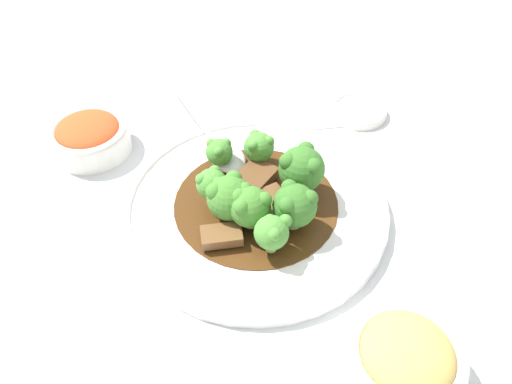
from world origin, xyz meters
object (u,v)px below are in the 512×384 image
object	(u,v)px
beef_strip_0	(249,182)
broccoli_floret_3	(230,197)
main_plate	(256,206)
serving_spoon	(220,148)
broccoli_floret_7	(259,147)
broccoli_floret_6	(212,184)
sauce_dish	(359,110)
broccoli_floret_1	(295,205)
side_bowl_appetizer	(404,361)
side_bowl_kimchi	(89,136)
broccoli_floret_2	(276,231)
beef_strip_1	(277,206)
broccoli_floret_4	(250,206)
broccoli_floret_0	(302,168)
broccoli_floret_5	(219,152)
beef_strip_2	(222,236)

from	to	relation	value
beef_strip_0	broccoli_floret_3	distance (m)	0.06
main_plate	serving_spoon	distance (m)	0.10
broccoli_floret_3	broccoli_floret_7	xyz separation A→B (m)	(-0.05, -0.08, -0.00)
broccoli_floret_6	sauce_dish	distance (m)	0.29
broccoli_floret_1	side_bowl_appetizer	distance (m)	0.19
beef_strip_0	broccoli_floret_3	size ratio (longest dim) A/B	1.41
side_bowl_kimchi	broccoli_floret_2	bearing A→B (deg)	130.06
main_plate	broccoli_floret_2	size ratio (longest dim) A/B	6.82
main_plate	side_bowl_kimchi	xyz separation A→B (m)	(0.19, -0.16, 0.01)
broccoli_floret_2	serving_spoon	bearing A→B (deg)	-79.55
broccoli_floret_3	main_plate	bearing A→B (deg)	-156.41
side_bowl_kimchi	side_bowl_appetizer	bearing A→B (deg)	125.19
side_bowl_kimchi	sauce_dish	distance (m)	0.39
beef_strip_0	broccoli_floret_7	bearing A→B (deg)	-118.75
broccoli_floret_2	broccoli_floret_3	xyz separation A→B (m)	(0.04, -0.06, 0.00)
beef_strip_1	broccoli_floret_3	distance (m)	0.06
beef_strip_0	broccoli_floret_4	distance (m)	0.07
main_plate	broccoli_floret_6	bearing A→B (deg)	-11.17
broccoli_floret_0	broccoli_floret_3	distance (m)	0.09
side_bowl_appetizer	broccoli_floret_5	bearing A→B (deg)	-68.94
broccoli_floret_4	side_bowl_kimchi	bearing A→B (deg)	-47.67
broccoli_floret_0	broccoli_floret_1	size ratio (longest dim) A/B	1.11
broccoli_floret_3	beef_strip_2	bearing A→B (deg)	64.65
beef_strip_1	serving_spoon	distance (m)	0.12
broccoli_floret_3	sauce_dish	xyz separation A→B (m)	(-0.23, -0.17, -0.04)
main_plate	serving_spoon	world-z (taller)	serving_spoon
broccoli_floret_6	broccoli_floret_1	bearing A→B (deg)	146.18
beef_strip_1	broccoli_floret_6	distance (m)	0.08
broccoli_floret_3	serving_spoon	xyz separation A→B (m)	(-0.01, -0.11, -0.02)
broccoli_floret_4	beef_strip_2	bearing A→B (deg)	22.64
serving_spoon	side_bowl_appetizer	size ratio (longest dim) A/B	2.19
beef_strip_0	sauce_dish	world-z (taller)	beef_strip_0
broccoli_floret_1	sauce_dish	size ratio (longest dim) A/B	0.69
side_bowl_kimchi	sauce_dish	world-z (taller)	side_bowl_kimchi
broccoli_floret_1	beef_strip_2	bearing A→B (deg)	2.26
broccoli_floret_0	sauce_dish	world-z (taller)	broccoli_floret_0
beef_strip_2	broccoli_floret_4	xyz separation A→B (m)	(-0.04, -0.01, 0.02)
main_plate	broccoli_floret_4	size ratio (longest dim) A/B	6.05
beef_strip_1	broccoli_floret_2	distance (m)	0.06
broccoli_floret_7	side_bowl_appetizer	world-z (taller)	broccoli_floret_7
side_bowl_kimchi	side_bowl_appetizer	distance (m)	0.48
beef_strip_2	side_bowl_kimchi	size ratio (longest dim) A/B	0.44
broccoli_floret_7	sauce_dish	bearing A→B (deg)	-152.61
broccoli_floret_1	side_bowl_kimchi	world-z (taller)	broccoli_floret_1
broccoli_floret_1	broccoli_floret_4	size ratio (longest dim) A/B	1.08
main_plate	side_bowl_appetizer	world-z (taller)	side_bowl_appetizer
beef_strip_1	side_bowl_appetizer	world-z (taller)	side_bowl_appetizer
beef_strip_1	sauce_dish	xyz separation A→B (m)	(-0.17, -0.18, -0.02)
broccoli_floret_3	broccoli_floret_6	xyz separation A→B (m)	(0.02, -0.02, 0.00)
beef_strip_1	main_plate	bearing A→B (deg)	-42.27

